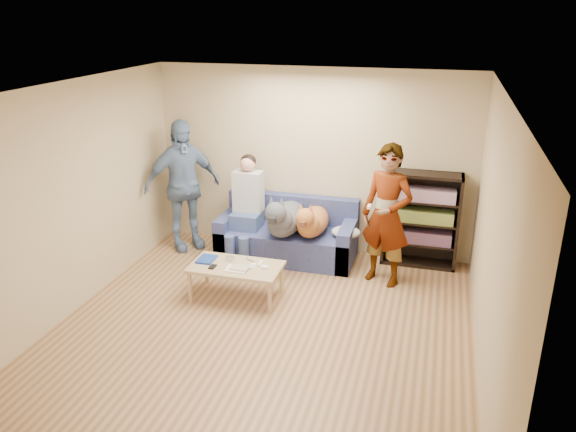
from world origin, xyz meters
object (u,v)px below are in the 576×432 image
(dog_tan, at_px, (311,221))
(coffee_table, at_px, (236,269))
(person_standing_right, at_px, (387,216))
(person_seated, at_px, (246,204))
(camera_silver, at_px, (230,258))
(notebook_blue, at_px, (207,259))
(dog_gray, at_px, (284,218))
(bookshelf, at_px, (421,217))
(sofa, at_px, (288,237))
(person_standing_left, at_px, (182,185))

(dog_tan, relative_size, coffee_table, 1.06)
(person_standing_right, xyz_separation_m, person_seated, (-1.96, 0.31, -0.13))
(camera_silver, height_order, dog_tan, dog_tan)
(person_standing_right, xyz_separation_m, camera_silver, (-1.80, -0.78, -0.46))
(notebook_blue, bearing_deg, dog_gray, 55.70)
(camera_silver, height_order, bookshelf, bookshelf)
(camera_silver, height_order, coffee_table, camera_silver)
(person_standing_right, relative_size, sofa, 0.95)
(person_standing_right, height_order, person_standing_left, person_standing_left)
(dog_tan, distance_m, coffee_table, 1.35)
(coffee_table, bearing_deg, camera_silver, 135.00)
(notebook_blue, relative_size, bookshelf, 0.20)
(person_standing_left, distance_m, camera_silver, 1.67)
(sofa, bearing_deg, coffee_table, -101.77)
(person_standing_right, relative_size, person_seated, 1.23)
(person_standing_left, distance_m, notebook_blue, 1.55)
(notebook_blue, bearing_deg, person_seated, 84.45)
(person_standing_right, xyz_separation_m, sofa, (-1.40, 0.44, -0.62))
(person_standing_right, xyz_separation_m, dog_tan, (-1.01, 0.24, -0.27))
(person_standing_right, height_order, dog_tan, person_standing_right)
(dog_gray, relative_size, bookshelf, 0.98)
(person_seated, bearing_deg, person_standing_left, 178.36)
(person_standing_left, xyz_separation_m, dog_gray, (1.56, -0.16, -0.28))
(camera_silver, xyz_separation_m, person_seated, (-0.17, 1.09, 0.33))
(notebook_blue, distance_m, sofa, 1.46)
(camera_silver, relative_size, coffee_table, 0.10)
(notebook_blue, height_order, dog_tan, dog_tan)
(person_standing_right, xyz_separation_m, notebook_blue, (-2.08, -0.85, -0.47))
(sofa, distance_m, person_seated, 0.76)
(notebook_blue, xyz_separation_m, coffee_table, (0.40, -0.05, -0.06))
(camera_silver, distance_m, person_seated, 1.15)
(person_standing_right, distance_m, bookshelf, 0.82)
(coffee_table, bearing_deg, bookshelf, 37.10)
(person_seated, bearing_deg, dog_gray, -12.85)
(person_standing_right, relative_size, notebook_blue, 6.96)
(camera_silver, bearing_deg, notebook_blue, -165.96)
(camera_silver, xyz_separation_m, dog_tan, (0.78, 1.02, 0.19))
(sofa, xyz_separation_m, bookshelf, (1.80, 0.23, 0.40))
(person_standing_left, xyz_separation_m, sofa, (1.53, 0.10, -0.67))
(person_standing_right, xyz_separation_m, bookshelf, (0.40, 0.67, -0.23))
(camera_silver, distance_m, coffee_table, 0.18)
(notebook_blue, xyz_separation_m, sofa, (0.68, 1.29, -0.15))
(person_standing_right, bearing_deg, dog_gray, -166.36)
(person_seated, xyz_separation_m, dog_tan, (0.95, -0.07, -0.14))
(dog_tan, bearing_deg, person_seated, 175.89)
(coffee_table, bearing_deg, dog_gray, 74.40)
(dog_gray, height_order, bookshelf, bookshelf)
(dog_gray, relative_size, coffee_table, 1.16)
(person_standing_right, distance_m, person_seated, 1.99)
(sofa, xyz_separation_m, dog_tan, (0.38, -0.19, 0.35))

